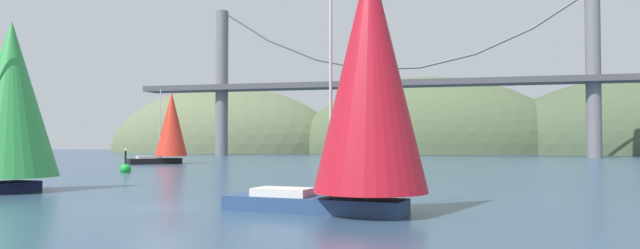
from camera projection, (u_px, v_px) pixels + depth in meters
ground_plane at (160, 208)px, 26.95m from camera, size 360.00×360.00×0.00m
headland_left at (224, 152)px, 171.14m from camera, size 71.11×44.00×38.64m
headland_center at (429, 153)px, 156.76m from camera, size 73.96×44.00×41.58m
suspension_bridge at (393, 81)px, 119.61m from camera, size 112.84×6.00×32.71m
sailboat_scarlet_sail at (170, 126)px, 81.02m from camera, size 8.08×8.05×10.45m
sailboat_crimson_sail at (367, 78)px, 24.43m from camera, size 9.55×5.54×11.40m
sailboat_green_sail at (9, 102)px, 35.54m from camera, size 6.54×9.90×11.63m
channel_buoy at (125, 169)px, 57.91m from camera, size 1.10×1.10×2.64m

